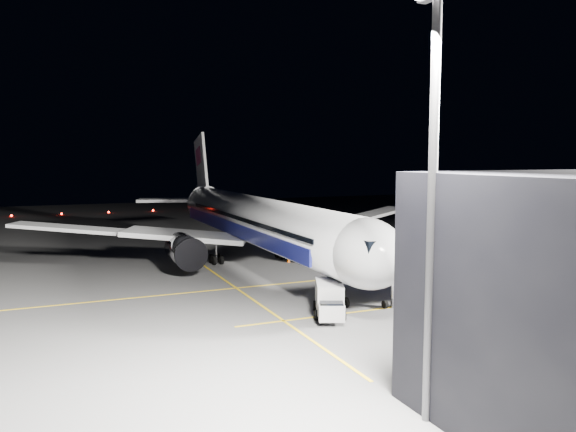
% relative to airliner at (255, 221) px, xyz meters
% --- Properties ---
extents(ground, '(200.00, 200.00, 0.00)m').
position_rel_airliner_xyz_m(ground, '(1.08, 0.00, -5.16)').
color(ground, '#4C4C4F').
rests_on(ground, ground).
extents(guide_line_main, '(0.25, 80.00, 0.01)m').
position_rel_airliner_xyz_m(guide_line_main, '(11.08, 0.00, -5.16)').
color(guide_line_main, gold).
rests_on(guide_line_main, ground).
extents(guide_line_cross, '(70.00, 0.25, 0.01)m').
position_rel_airliner_xyz_m(guide_line_cross, '(1.08, -6.00, -5.16)').
color(guide_line_cross, gold).
rests_on(guide_line_cross, ground).
extents(guide_line_side, '(0.25, 40.00, 0.01)m').
position_rel_airliner_xyz_m(guide_line_side, '(23.08, 10.00, -5.16)').
color(guide_line_side, gold).
rests_on(guide_line_side, ground).
extents(airliner, '(61.48, 54.22, 16.64)m').
position_rel_airliner_xyz_m(airliner, '(0.00, 0.00, 0.00)').
color(airliner, silver).
rests_on(airliner, ground).
extents(jet_bridge, '(3.60, 34.40, 6.30)m').
position_rel_airliner_xyz_m(jet_bridge, '(23.08, 18.06, -0.58)').
color(jet_bridge, '#B2B2B7').
rests_on(jet_bridge, ground).
extents(floodlight_mast_south, '(2.40, 0.67, 20.70)m').
position_rel_airliner_xyz_m(floodlight_mast_south, '(41.08, -6.01, 7.21)').
color(floodlight_mast_south, '#59595E').
rests_on(floodlight_mast_south, ground).
extents(taxiway_lights, '(0.44, 60.44, 0.44)m').
position_rel_airliner_xyz_m(taxiway_lights, '(-70.92, 0.00, -4.94)').
color(taxiway_lights, '#FF140A').
rests_on(taxiway_lights, ground).
extents(service_truck, '(5.74, 4.06, 2.74)m').
position_rel_airliner_xyz_m(service_truck, '(23.51, -2.20, -3.70)').
color(service_truck, silver).
rests_on(service_truck, ground).
extents(baggage_tug, '(2.67, 2.21, 1.83)m').
position_rel_airliner_xyz_m(baggage_tug, '(-6.81, 21.99, -4.32)').
color(baggage_tug, black).
rests_on(baggage_tug, ground).
extents(safety_cone_a, '(0.43, 0.43, 0.65)m').
position_rel_airliner_xyz_m(safety_cone_a, '(0.69, 4.00, -4.84)').
color(safety_cone_a, '#F65C0A').
rests_on(safety_cone_a, ground).
extents(safety_cone_b, '(0.38, 0.38, 0.58)m').
position_rel_airliner_xyz_m(safety_cone_b, '(5.76, 11.60, -4.88)').
color(safety_cone_b, '#F65C0A').
rests_on(safety_cone_b, ground).
extents(safety_cone_c, '(0.41, 0.41, 0.61)m').
position_rel_airliner_xyz_m(safety_cone_c, '(-4.88, 7.45, -4.86)').
color(safety_cone_c, '#F65C0A').
rests_on(safety_cone_c, ground).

